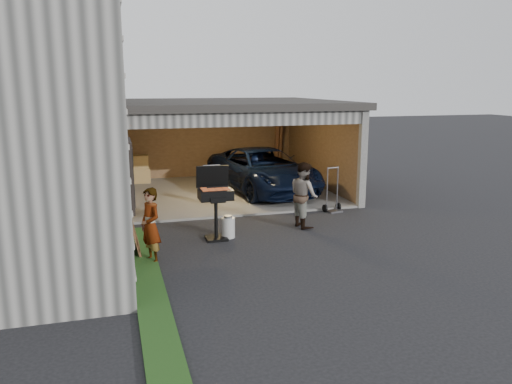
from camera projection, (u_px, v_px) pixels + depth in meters
ground at (266, 263)px, 9.62m from camera, size 80.00×80.00×0.00m
groundcover_strip at (151, 296)px, 8.06m from camera, size 0.50×8.00×0.06m
garage at (225, 133)px, 15.81m from camera, size 6.80×6.30×2.90m
minivan at (263, 172)px, 15.76m from camera, size 2.98×5.15×1.35m
woman at (151, 226)px, 9.51m from camera, size 0.54×0.64×1.48m
man at (304, 195)px, 11.96m from camera, size 0.68×0.83×1.58m
bbq_grill at (215, 197)px, 10.95m from camera, size 0.73×0.64×1.62m
propane_tank at (228, 228)px, 11.21m from camera, size 0.38×0.38×0.46m
plywood_panel at (133, 229)px, 10.10m from camera, size 0.25×0.91×1.01m
hand_truck at (333, 203)px, 13.52m from camera, size 0.53×0.45×1.22m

